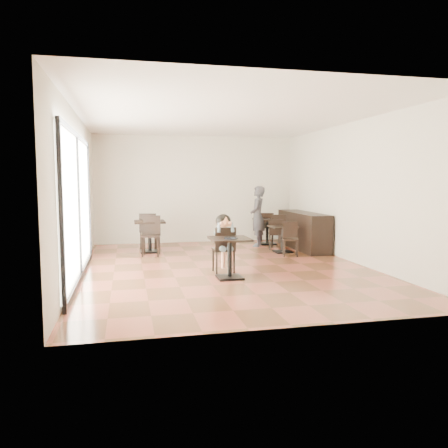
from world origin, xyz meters
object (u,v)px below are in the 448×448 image
object	(u,v)px
child	(223,244)
chair_left_b	(151,236)
chair_mid_b	(290,239)
chair_back_b	(278,231)
child_chair	(223,250)
chair_mid_a	(276,234)
chair_back_a	(267,227)
chair_left_a	(149,231)
cafe_table_mid	(283,239)
cafe_table_back	(267,232)
child_table	(230,258)
cafe_table_left	(150,237)
adult_patron	(258,216)

from	to	relation	value
child	chair_left_b	distance (m)	2.68
chair_left_b	chair_mid_b	bearing A→B (deg)	-3.53
chair_back_b	child_chair	bearing A→B (deg)	-105.87
chair_mid_a	chair_back_a	size ratio (longest dim) A/B	0.93
chair_mid_b	chair_left_b	xyz separation A→B (m)	(-3.37, 0.79, 0.08)
chair_left_b	chair_left_a	bearing A→B (deg)	99.60
cafe_table_mid	chair_back_b	bearing A→B (deg)	77.06
child	cafe_table_mid	xyz separation A→B (m)	(2.04, 2.09, -0.25)
cafe_table_back	chair_back_b	bearing A→B (deg)	-74.63
child_table	cafe_table_left	bearing A→B (deg)	111.28
child_chair	chair_left_a	size ratio (longest dim) A/B	0.95
cafe_table_left	chair_back_b	world-z (taller)	chair_back_b
cafe_table_mid	chair_left_b	size ratio (longest dim) A/B	0.70
adult_patron	chair_left_a	xyz separation A→B (m)	(-3.05, 0.15, -0.36)
cafe_table_mid	chair_back_b	size ratio (longest dim) A/B	0.77
chair_mid_b	cafe_table_left	bearing A→B (deg)	175.02
chair_back_a	chair_mid_a	bearing A→B (deg)	102.12
cafe_table_back	chair_mid_b	world-z (taller)	chair_mid_b
child_chair	chair_left_a	world-z (taller)	chair_left_a
child_table	chair_left_b	distance (m)	3.17
adult_patron	chair_left_a	bearing A→B (deg)	-71.91
child	chair_mid_b	xyz separation A→B (m)	(2.04, 1.54, -0.18)
cafe_table_back	chair_mid_b	distance (m)	2.04
child_table	cafe_table_mid	bearing A→B (deg)	52.27
child_table	child	bearing A→B (deg)	90.00
adult_patron	cafe_table_back	xyz separation A→B (m)	(0.39, 0.30, -0.48)
child_chair	chair_mid_b	distance (m)	2.55
chair_left_b	chair_back_a	bearing A→B (deg)	35.25
child_table	chair_left_a	distance (m)	4.19
child_table	cafe_table_back	distance (m)	4.63
cafe_table_left	chair_back_b	size ratio (longest dim) A/B	0.92
chair_left_b	chair_back_b	world-z (taller)	chair_left_b
chair_back_b	child	bearing A→B (deg)	-105.87
adult_patron	chair_mid_a	world-z (taller)	adult_patron
cafe_table_back	chair_left_b	size ratio (longest dim) A/B	0.75
cafe_table_left	chair_left_b	world-z (taller)	chair_left_b
cafe_table_left	cafe_table_back	world-z (taller)	cafe_table_left
child_table	chair_left_b	size ratio (longest dim) A/B	0.79
cafe_table_back	chair_back_b	world-z (taller)	chair_back_b
cafe_table_left	child_chair	bearing A→B (deg)	-65.10
cafe_table_back	cafe_table_left	bearing A→B (deg)	-168.43
child	adult_patron	world-z (taller)	adult_patron
cafe_table_back	chair_left_a	distance (m)	3.44
chair_mid_a	chair_left_a	world-z (taller)	chair_left_a
chair_mid_b	chair_left_b	distance (m)	3.46
chair_left_a	chair_back_a	distance (m)	3.64
adult_patron	chair_mid_b	distance (m)	1.82
adult_patron	chair_back_b	world-z (taller)	adult_patron
adult_patron	cafe_table_mid	world-z (taller)	adult_patron
chair_mid_a	child_chair	bearing A→B (deg)	68.91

